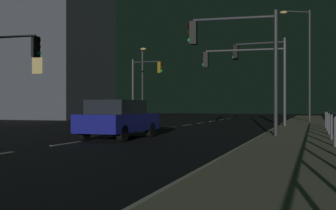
% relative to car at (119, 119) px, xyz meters
% --- Properties ---
extents(ground_plane, '(112.00, 112.00, 0.00)m').
position_rel_car_xyz_m(ground_plane, '(-0.81, 1.83, -0.82)').
color(ground_plane, black).
rests_on(ground_plane, ground).
extents(sidewalk_right, '(2.77, 77.00, 0.14)m').
position_rel_car_xyz_m(sidewalk_right, '(6.88, 1.83, -0.75)').
color(sidewalk_right, gray).
rests_on(sidewalk_right, ground).
extents(lane_markings_center, '(0.14, 50.00, 0.01)m').
position_rel_car_xyz_m(lane_markings_center, '(-0.81, 5.33, -0.82)').
color(lane_markings_center, silver).
rests_on(lane_markings_center, ground).
extents(lane_edge_line, '(0.14, 53.00, 0.01)m').
position_rel_car_xyz_m(lane_edge_line, '(5.24, 6.83, -0.82)').
color(lane_edge_line, silver).
rests_on(lane_edge_line, ground).
extents(car, '(1.93, 4.44, 1.57)m').
position_rel_car_xyz_m(car, '(0.00, 0.00, 0.00)').
color(car, navy).
rests_on(car, ground).
extents(traffic_light_near_right, '(3.46, 0.63, 5.45)m').
position_rel_car_xyz_m(traffic_light_near_right, '(4.30, 12.67, 3.13)').
color(traffic_light_near_right, '#4C4C51').
rests_on(traffic_light_near_right, sidewalk_right).
extents(traffic_light_overhead_east, '(3.66, 0.43, 5.00)m').
position_rel_car_xyz_m(traffic_light_overhead_east, '(4.47, 1.54, 2.84)').
color(traffic_light_overhead_east, '#2D3033').
rests_on(traffic_light_overhead_east, sidewalk_right).
extents(traffic_light_mid_left, '(2.90, 0.43, 5.41)m').
position_rel_car_xyz_m(traffic_light_mid_left, '(-6.59, 20.36, 2.93)').
color(traffic_light_mid_left, '#4C4C51').
rests_on(traffic_light_mid_left, ground).
extents(traffic_light_far_center, '(5.06, 0.38, 4.82)m').
position_rel_car_xyz_m(traffic_light_far_center, '(3.54, 10.76, 2.78)').
color(traffic_light_far_center, '#4C4C51').
rests_on(traffic_light_far_center, sidewalk_right).
extents(traffic_light_far_left, '(3.28, 0.35, 4.82)m').
position_rel_car_xyz_m(traffic_light_far_left, '(-6.17, 1.11, 2.55)').
color(traffic_light_far_left, '#38383D').
rests_on(traffic_light_far_left, ground).
extents(street_lamp_across_street, '(2.24, 1.26, 8.48)m').
position_rel_car_xyz_m(street_lamp_across_street, '(6.84, 19.26, 4.37)').
color(street_lamp_across_street, '#2D3033').
rests_on(street_lamp_across_street, sidewalk_right).
extents(street_lamp_mid_block, '(1.09, 1.94, 6.77)m').
position_rel_car_xyz_m(street_lamp_mid_block, '(-8.02, 23.47, 3.30)').
color(street_lamp_mid_block, '#2D3033').
rests_on(street_lamp_mid_block, ground).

